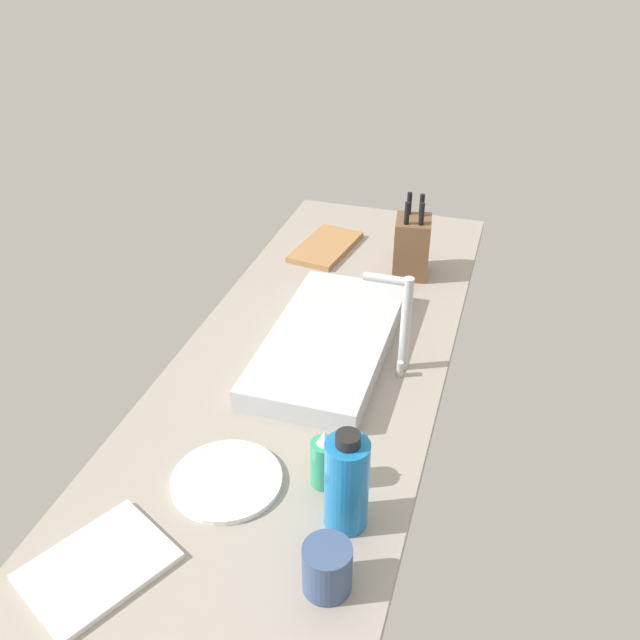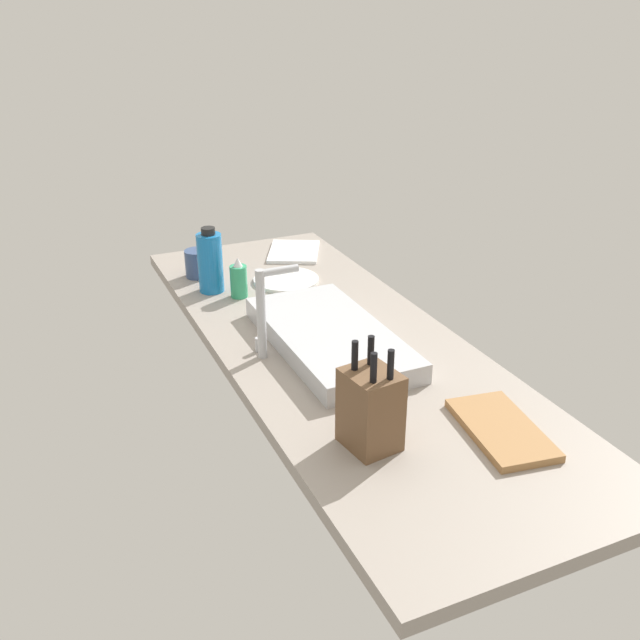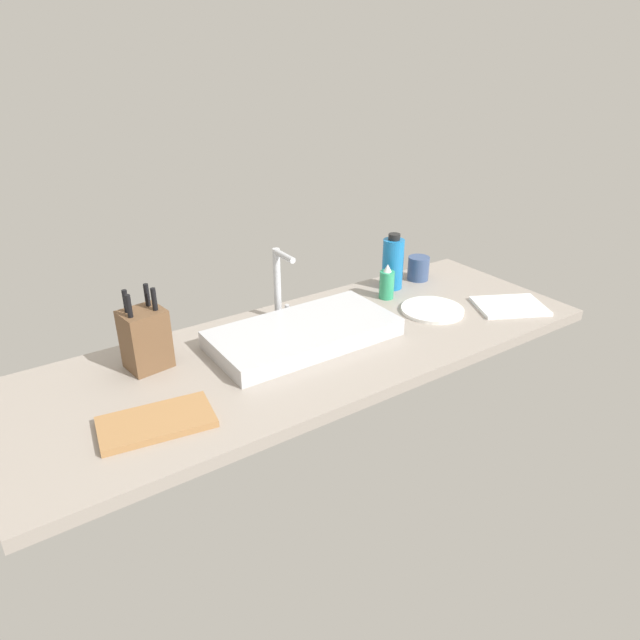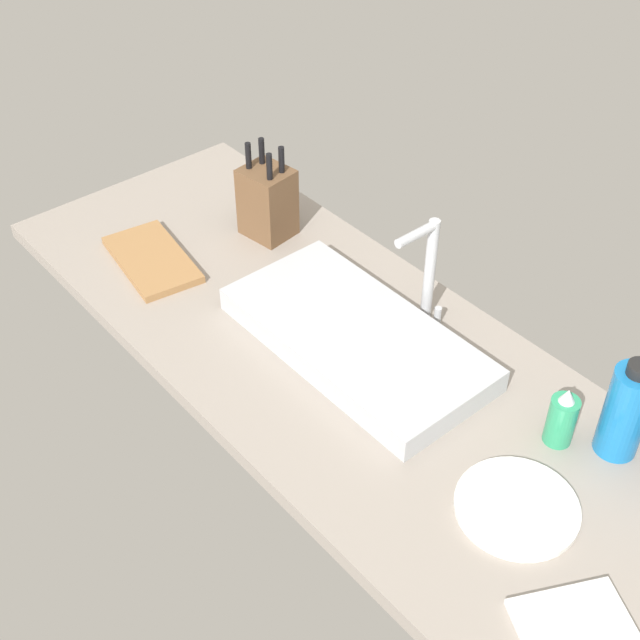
% 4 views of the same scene
% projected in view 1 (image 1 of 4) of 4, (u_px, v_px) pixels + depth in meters
% --- Properties ---
extents(countertop_slab, '(1.81, 0.65, 0.04)m').
position_uv_depth(countertop_slab, '(315.00, 358.00, 1.71)').
color(countertop_slab, gray).
rests_on(countertop_slab, ground).
extents(sink_basin, '(0.57, 0.28, 0.05)m').
position_uv_depth(sink_basin, '(329.00, 341.00, 1.69)').
color(sink_basin, '#B7BABF').
rests_on(sink_basin, countertop_slab).
extents(faucet, '(0.06, 0.11, 0.24)m').
position_uv_depth(faucet, '(401.00, 318.00, 1.57)').
color(faucet, '#B7BABF').
rests_on(faucet, countertop_slab).
extents(knife_block, '(0.13, 0.12, 0.24)m').
position_uv_depth(knife_block, '(412.00, 246.00, 1.99)').
color(knife_block, brown).
rests_on(knife_block, countertop_slab).
extents(cutting_board, '(0.29, 0.18, 0.02)m').
position_uv_depth(cutting_board, '(326.00, 247.00, 2.17)').
color(cutting_board, '#9E7042').
rests_on(cutting_board, countertop_slab).
extents(soap_bottle, '(0.05, 0.05, 0.13)m').
position_uv_depth(soap_bottle, '(324.00, 461.00, 1.30)').
color(soap_bottle, '#2D9966').
rests_on(soap_bottle, countertop_slab).
extents(water_bottle, '(0.08, 0.08, 0.21)m').
position_uv_depth(water_bottle, '(347.00, 483.00, 1.20)').
color(water_bottle, '#1970B7').
rests_on(water_bottle, countertop_slab).
extents(dinner_plate, '(0.22, 0.22, 0.01)m').
position_uv_depth(dinner_plate, '(227.00, 480.00, 1.33)').
color(dinner_plate, white).
rests_on(dinner_plate, countertop_slab).
extents(dish_towel, '(0.29, 0.26, 0.01)m').
position_uv_depth(dish_towel, '(98.00, 567.00, 1.16)').
color(dish_towel, white).
rests_on(dish_towel, countertop_slab).
extents(coffee_mug, '(0.08, 0.08, 0.09)m').
position_uv_depth(coffee_mug, '(327.00, 568.00, 1.11)').
color(coffee_mug, '#384C75').
rests_on(coffee_mug, countertop_slab).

